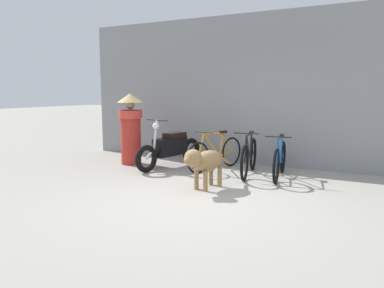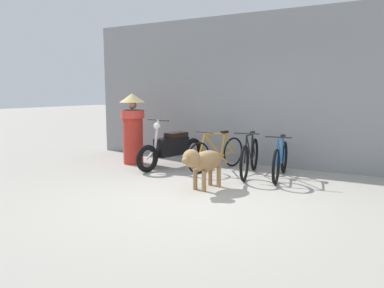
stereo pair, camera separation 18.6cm
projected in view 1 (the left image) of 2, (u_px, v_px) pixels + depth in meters
The scene contains 8 objects.
ground_plane at pixel (201, 200), 5.53m from camera, with size 60.00×60.00×0.00m, color #9E998E.
shop_wall_back at pixel (265, 90), 8.02m from camera, with size 8.91×0.20×3.25m.
bicycle_0 at pixel (216, 153), 7.65m from camera, with size 0.58×1.63×0.82m.
bicycle_1 at pixel (249, 157), 7.15m from camera, with size 0.46×1.66×0.86m.
bicycle_2 at pixel (280, 160), 6.93m from camera, with size 0.46×1.64×0.82m.
motorcycle at pixel (170, 148), 7.89m from camera, with size 0.62×1.92×1.04m.
stray_dog at pixel (205, 161), 6.09m from camera, with size 0.49×1.15×0.70m.
person_in_robes at pixel (131, 126), 8.21m from camera, with size 0.79×0.79×1.56m.
Camera 1 is at (2.37, -4.81, 1.59)m, focal length 35.00 mm.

